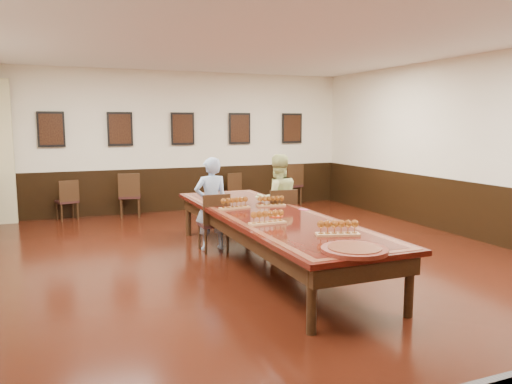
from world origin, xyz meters
name	(u,v)px	position (x,y,z in m)	size (l,w,h in m)	color
floor	(269,266)	(0.00, 0.00, -0.01)	(8.00, 10.00, 0.02)	black
ceiling	(270,35)	(0.00, 0.00, 3.21)	(8.00, 10.00, 0.02)	white
wall_back	(182,142)	(0.00, 5.01, 1.60)	(8.00, 0.02, 3.20)	#ECE4C5
wall_right	(485,149)	(4.01, 0.00, 1.60)	(0.02, 10.00, 3.20)	#ECE4C5
chair_man	(213,222)	(-0.49, 1.09, 0.47)	(0.44, 0.48, 0.94)	black
chair_woman	(279,218)	(0.58, 0.90, 0.49)	(0.46, 0.50, 0.98)	black
spare_chair_a	(67,200)	(-2.57, 4.71, 0.43)	(0.40, 0.44, 0.86)	black
spare_chair_b	(130,195)	(-1.29, 4.59, 0.48)	(0.45, 0.49, 0.96)	black
spare_chair_c	(230,190)	(1.11, 4.83, 0.43)	(0.40, 0.44, 0.86)	black
spare_chair_d	(290,184)	(2.67, 4.77, 0.52)	(0.48, 0.53, 1.03)	black
person_man	(211,204)	(-0.49, 1.19, 0.75)	(0.55, 0.36, 1.50)	#5084C8
person_woman	(277,200)	(0.59, 1.01, 0.76)	(0.76, 0.59, 1.53)	#D7E18D
pink_phone	(303,210)	(0.60, 0.11, 0.76)	(0.07, 0.13, 0.01)	#EC4E9C
curtain	(1,152)	(-3.75, 4.82, 1.45)	(0.45, 0.18, 2.90)	beige
wainscoting	(269,231)	(0.00, 0.00, 0.50)	(8.00, 10.00, 1.00)	black
conference_table	(269,223)	(0.00, 0.00, 0.61)	(1.40, 5.00, 0.76)	black
posters	(183,129)	(0.00, 4.94, 1.90)	(6.14, 0.04, 0.74)	black
flight_a	(235,204)	(-0.32, 0.58, 0.83)	(0.49, 0.21, 0.18)	#AD7B48
flight_b	(271,201)	(0.28, 0.58, 0.83)	(0.46, 0.20, 0.17)	#AD7B48
flight_c	(267,218)	(-0.32, -0.67, 0.83)	(0.49, 0.17, 0.18)	#AD7B48
flight_d	(338,229)	(0.16, -1.57, 0.84)	(0.52, 0.30, 0.19)	#AD7B48
red_plate_grp	(276,216)	(0.00, -0.24, 0.76)	(0.20, 0.20, 0.03)	red
carved_platter	(354,250)	(-0.07, -2.26, 0.78)	(0.78, 0.78, 0.05)	#521710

